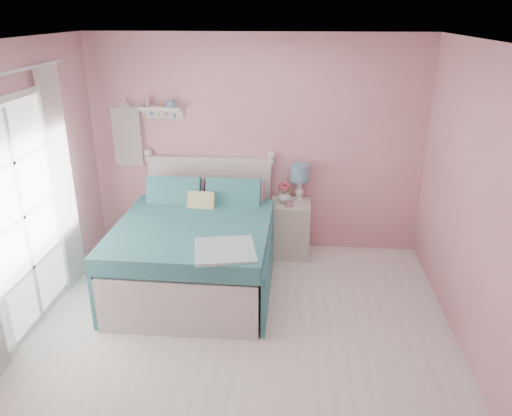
# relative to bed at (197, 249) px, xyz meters

# --- Properties ---
(floor) EXTENTS (4.50, 4.50, 0.00)m
(floor) POSITION_rel_bed_xyz_m (0.57, -1.24, -0.40)
(floor) COLOR silver
(floor) RESTS_ON ground
(room_shell) EXTENTS (4.50, 4.50, 4.50)m
(room_shell) POSITION_rel_bed_xyz_m (0.57, -1.24, 1.18)
(room_shell) COLOR #D08492
(room_shell) RESTS_ON floor
(bed) EXTENTS (1.61, 2.02, 1.16)m
(bed) POSITION_rel_bed_xyz_m (0.00, 0.00, 0.00)
(bed) COLOR silver
(bed) RESTS_ON floor
(nightstand) EXTENTS (0.47, 0.46, 0.68)m
(nightstand) POSITION_rel_bed_xyz_m (1.00, 0.76, -0.06)
(nightstand) COLOR beige
(nightstand) RESTS_ON floor
(table_lamp) EXTENTS (0.22, 0.22, 0.45)m
(table_lamp) POSITION_rel_bed_xyz_m (1.10, 0.86, 0.59)
(table_lamp) COLOR white
(table_lamp) RESTS_ON nightstand
(vase) EXTENTS (0.21, 0.21, 0.17)m
(vase) POSITION_rel_bed_xyz_m (0.92, 0.75, 0.37)
(vase) COLOR silver
(vase) RESTS_ON nightstand
(teacup) EXTENTS (0.11, 0.11, 0.07)m
(teacup) POSITION_rel_bed_xyz_m (0.99, 0.64, 0.31)
(teacup) COLOR #CC899C
(teacup) RESTS_ON nightstand
(roses) EXTENTS (0.14, 0.11, 0.12)m
(roses) POSITION_rel_bed_xyz_m (0.92, 0.75, 0.49)
(roses) COLOR #C54357
(roses) RESTS_ON vase
(wall_shelf) EXTENTS (0.50, 0.15, 0.25)m
(wall_shelf) POSITION_rel_bed_xyz_m (-0.55, 0.95, 1.33)
(wall_shelf) COLOR silver
(wall_shelf) RESTS_ON room_shell
(hanging_dress) EXTENTS (0.34, 0.03, 0.72)m
(hanging_dress) POSITION_rel_bed_xyz_m (-0.98, 0.94, 1.00)
(hanging_dress) COLOR white
(hanging_dress) RESTS_ON room_shell
(french_door) EXTENTS (0.04, 1.32, 2.16)m
(french_door) POSITION_rel_bed_xyz_m (-1.40, -0.84, 0.67)
(french_door) COLOR silver
(french_door) RESTS_ON floor
(curtain_far) EXTENTS (0.04, 0.40, 2.32)m
(curtain_far) POSITION_rel_bed_xyz_m (-1.35, -0.10, 0.78)
(curtain_far) COLOR white
(curtain_far) RESTS_ON floor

